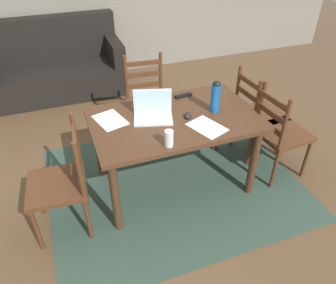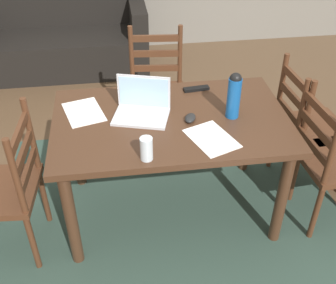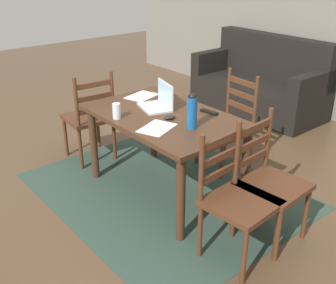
# 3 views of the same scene
# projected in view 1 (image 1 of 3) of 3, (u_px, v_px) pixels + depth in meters

# --- Properties ---
(ground_plane) EXTENTS (14.00, 14.00, 0.00)m
(ground_plane) POSITION_uv_depth(u_px,v_px,m) (173.00, 182.00, 3.19)
(ground_plane) COLOR brown
(area_rug) EXTENTS (2.33, 1.89, 0.01)m
(area_rug) POSITION_uv_depth(u_px,v_px,m) (173.00, 182.00, 3.19)
(area_rug) COLOR #2D4238
(area_rug) RESTS_ON ground
(dining_table) EXTENTS (1.40, 0.87, 0.74)m
(dining_table) POSITION_uv_depth(u_px,v_px,m) (174.00, 127.00, 2.82)
(dining_table) COLOR #422819
(dining_table) RESTS_ON ground
(chair_far_head) EXTENTS (0.48, 0.48, 0.95)m
(chair_far_head) POSITION_uv_depth(u_px,v_px,m) (147.00, 103.00, 3.54)
(chair_far_head) COLOR #4C2B19
(chair_far_head) RESTS_ON ground
(chair_right_far) EXTENTS (0.47, 0.47, 0.95)m
(chair_right_far) POSITION_uv_depth(u_px,v_px,m) (258.00, 115.00, 3.33)
(chair_right_far) COLOR #4C2B19
(chair_right_far) RESTS_ON ground
(chair_left_near) EXTENTS (0.47, 0.47, 0.95)m
(chair_left_near) POSITION_uv_depth(u_px,v_px,m) (62.00, 183.00, 2.51)
(chair_left_near) COLOR #4C2B19
(chair_left_near) RESTS_ON ground
(chair_right_near) EXTENTS (0.47, 0.47, 0.95)m
(chair_right_near) POSITION_uv_depth(u_px,v_px,m) (279.00, 133.00, 3.06)
(chair_right_near) COLOR #4C2B19
(chair_right_near) RESTS_ON ground
(couch) EXTENTS (1.80, 0.80, 1.00)m
(couch) POSITION_uv_depth(u_px,v_px,m) (56.00, 68.00, 4.56)
(couch) COLOR black
(couch) RESTS_ON ground
(laptop) EXTENTS (0.37, 0.30, 0.23)m
(laptop) POSITION_uv_depth(u_px,v_px,m) (153.00, 111.00, 2.73)
(laptop) COLOR silver
(laptop) RESTS_ON dining_table
(water_bottle) EXTENTS (0.08, 0.08, 0.29)m
(water_bottle) POSITION_uv_depth(u_px,v_px,m) (216.00, 96.00, 2.75)
(water_bottle) COLOR #145199
(water_bottle) RESTS_ON dining_table
(drinking_glass) EXTENTS (0.07, 0.07, 0.13)m
(drinking_glass) POSITION_uv_depth(u_px,v_px,m) (169.00, 138.00, 2.39)
(drinking_glass) COLOR silver
(drinking_glass) RESTS_ON dining_table
(computer_mouse) EXTENTS (0.09, 0.12, 0.03)m
(computer_mouse) POSITION_uv_depth(u_px,v_px,m) (188.00, 115.00, 2.75)
(computer_mouse) COLOR black
(computer_mouse) RESTS_ON dining_table
(tv_remote) EXTENTS (0.17, 0.06, 0.02)m
(tv_remote) POSITION_uv_depth(u_px,v_px,m) (183.00, 96.00, 3.05)
(tv_remote) COLOR black
(tv_remote) RESTS_ON dining_table
(paper_stack_left) EXTENTS (0.30, 0.35, 0.00)m
(paper_stack_left) POSITION_uv_depth(u_px,v_px,m) (207.00, 127.00, 2.63)
(paper_stack_left) COLOR white
(paper_stack_left) RESTS_ON dining_table
(paper_stack_right) EXTENTS (0.28, 0.34, 0.00)m
(paper_stack_right) POSITION_uv_depth(u_px,v_px,m) (110.00, 120.00, 2.72)
(paper_stack_right) COLOR white
(paper_stack_right) RESTS_ON dining_table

